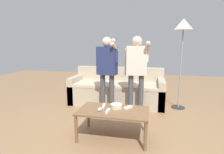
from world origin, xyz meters
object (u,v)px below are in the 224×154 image
object	(u,v)px
coffee_table	(113,113)
game_remote_wand_far	(128,107)
player_center	(107,66)
game_remote_wand_spare	(104,105)
couch	(117,90)
game_remote_nunchuk	(100,109)
snack_bowl	(116,106)
player_right	(136,66)
game_remote_wand_near	(108,111)
floor_lamp	(183,30)

from	to	relation	value
coffee_table	game_remote_wand_far	world-z (taller)	game_remote_wand_far
player_center	game_remote_wand_spare	world-z (taller)	player_center
player_center	game_remote_wand_far	xyz separation A→B (m)	(0.52, -0.81, -0.50)
couch	game_remote_wand_spare	bearing A→B (deg)	-87.33
game_remote_nunchuk	game_remote_wand_far	xyz separation A→B (m)	(0.39, 0.19, -0.01)
snack_bowl	player_right	xyz separation A→B (m)	(0.22, 0.88, 0.50)
game_remote_wand_far	game_remote_wand_near	bearing A→B (deg)	-143.23
couch	player_center	xyz separation A→B (m)	(-0.07, -0.69, 0.65)
coffee_table	game_remote_wand_spare	world-z (taller)	game_remote_wand_spare
game_remote_wand_spare	player_right	bearing A→B (deg)	64.10
player_right	game_remote_wand_spare	world-z (taller)	player_right
snack_bowl	coffee_table	bearing A→B (deg)	-104.84
coffee_table	floor_lamp	bearing A→B (deg)	54.07
game_remote_nunchuk	player_right	world-z (taller)	player_right
snack_bowl	player_center	distance (m)	1.03
couch	floor_lamp	xyz separation A→B (m)	(1.37, -0.07, 1.35)
game_remote_wand_near	floor_lamp	bearing A→B (deg)	54.00
coffee_table	game_remote_wand_near	distance (m)	0.12
player_right	game_remote_wand_near	bearing A→B (deg)	-106.13
couch	game_remote_wand_near	world-z (taller)	couch
player_right	player_center	bearing A→B (deg)	-175.32
game_remote_nunchuk	player_right	distance (m)	1.24
coffee_table	game_remote_nunchuk	bearing A→B (deg)	-158.32
player_center	game_remote_wand_near	size ratio (longest dim) A/B	9.94
floor_lamp	game_remote_wand_near	bearing A→B (deg)	-126.00
snack_bowl	player_center	size ratio (longest dim) A/B	0.12
game_remote_nunchuk	game_remote_wand_spare	bearing A→B (deg)	86.56
couch	game_remote_wand_spare	world-z (taller)	couch
floor_lamp	game_remote_wand_near	world-z (taller)	floor_lamp
floor_lamp	game_remote_wand_far	size ratio (longest dim) A/B	13.04
snack_bowl	floor_lamp	distance (m)	2.18
couch	coffee_table	bearing A→B (deg)	-81.51
player_right	coffee_table	bearing A→B (deg)	-104.00
coffee_table	game_remote_nunchuk	xyz separation A→B (m)	(-0.18, -0.07, 0.07)
floor_lamp	game_remote_wand_spare	bearing A→B (deg)	-132.17
snack_bowl	game_remote_wand_spare	size ratio (longest dim) A/B	1.17
snack_bowl	game_remote_nunchuk	world-z (taller)	snack_bowl
game_remote_nunchuk	player_right	bearing A→B (deg)	67.84
game_remote_nunchuk	player_right	xyz separation A→B (m)	(0.43, 1.05, 0.50)
game_remote_nunchuk	floor_lamp	xyz separation A→B (m)	(1.31, 1.62, 1.20)
game_remote_wand_far	game_remote_wand_spare	xyz separation A→B (m)	(-0.38, 0.00, 0.00)
floor_lamp	snack_bowl	bearing A→B (deg)	-127.06
game_remote_wand_near	game_remote_wand_far	size ratio (longest dim) A/B	1.05
player_center	player_right	size ratio (longest dim) A/B	0.99
couch	floor_lamp	bearing A→B (deg)	-2.96
game_remote_wand_far	game_remote_wand_spare	distance (m)	0.38
couch	snack_bowl	distance (m)	1.56
player_center	game_remote_wand_spare	bearing A→B (deg)	-79.88
player_center	couch	bearing A→B (deg)	83.84
snack_bowl	player_right	size ratio (longest dim) A/B	0.12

